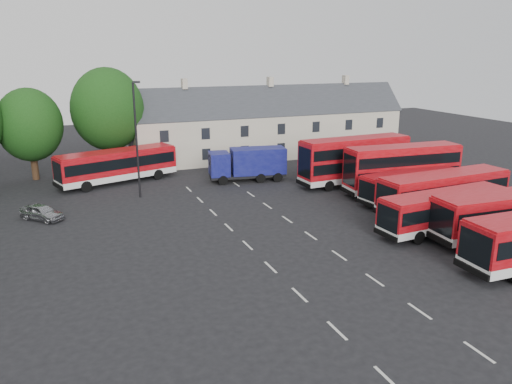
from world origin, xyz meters
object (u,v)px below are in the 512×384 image
bus_dd_south (402,167)px  silver_car (42,212)px  lamppost (137,137)px  box_truck (249,163)px

bus_dd_south → silver_car: bearing=176.0°
lamppost → silver_car: bearing=-156.9°
box_truck → lamppost: lamppost is taller
box_truck → lamppost: (-11.59, -1.89, 3.73)m
silver_car → lamppost: bearing=-20.5°
bus_dd_south → silver_car: size_ratio=3.01×
box_truck → lamppost: size_ratio=0.77×
box_truck → lamppost: 12.32m
bus_dd_south → box_truck: size_ratio=1.40×
bus_dd_south → box_truck: 15.41m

